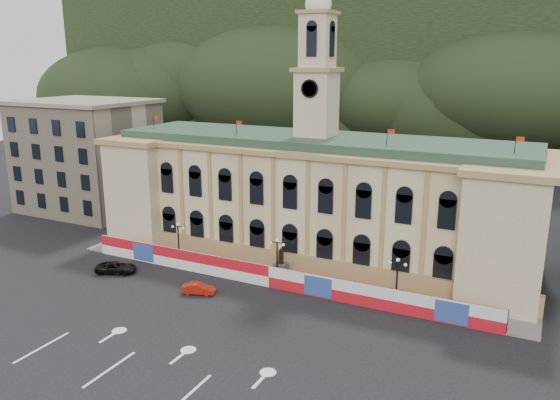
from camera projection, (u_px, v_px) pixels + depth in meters
The scene contains 13 objects.
ground at pixel (192, 347), 48.86m from camera, with size 260.00×260.00×0.00m, color black.
lane_markings at pixel (156, 375), 44.53m from camera, with size 26.00×10.00×0.02m, color white, non-canonical shape.
hill_ridge at pixel (450, 80), 149.64m from camera, with size 230.00×80.00×64.00m.
city_hall at pixel (314, 196), 70.83m from camera, with size 56.20×17.60×37.10m.
side_building_left at pixel (87, 155), 91.94m from camera, with size 21.00×17.00×18.60m.
hoarding_fence at pixel (270, 276), 61.57m from camera, with size 50.00×0.44×2.50m.
pavement at pixel (280, 278), 64.21m from camera, with size 56.00×5.50×0.16m, color slate.
statue at pixel (281, 268), 64.15m from camera, with size 1.40×1.40×3.72m.
lamp_left at pixel (178, 239), 68.88m from camera, with size 1.96×0.44×5.15m.
lamp_center at pixel (277, 256), 62.81m from camera, with size 1.96×0.44×5.15m.
lamp_right at pixel (397, 277), 56.75m from camera, with size 1.96×0.44×5.15m.
red_sedan at pixel (199, 289), 59.90m from camera, with size 3.91×2.39×1.22m, color #A3180B.
black_suv at pixel (116, 268), 65.78m from camera, with size 5.30×3.90×1.34m, color black.
Camera 1 is at (26.77, -35.82, 25.00)m, focal length 35.00 mm.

